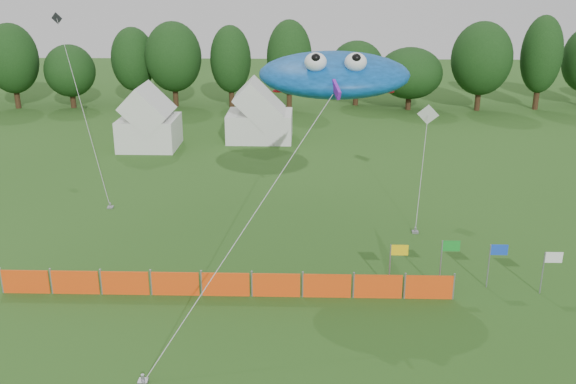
{
  "coord_description": "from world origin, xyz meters",
  "views": [
    {
      "loc": [
        0.59,
        -14.29,
        12.25
      ],
      "look_at": [
        0.0,
        6.0,
        5.2
      ],
      "focal_mm": 40.0,
      "sensor_mm": 36.0,
      "label": 1
    }
  ],
  "objects_px": {
    "tent_left": "(149,123)",
    "stingray_kite": "(334,73)",
    "barrier_fence": "(225,284)",
    "tent_right": "(260,117)"
  },
  "relations": [
    {
      "from": "tent_left",
      "to": "stingray_kite",
      "type": "bearing_deg",
      "value": -54.34
    },
    {
      "from": "barrier_fence",
      "to": "stingray_kite",
      "type": "xyz_separation_m",
      "value": [
        4.3,
        4.83,
        7.59
      ]
    },
    {
      "from": "tent_left",
      "to": "stingray_kite",
      "type": "height_order",
      "value": "stingray_kite"
    },
    {
      "from": "tent_left",
      "to": "tent_right",
      "type": "height_order",
      "value": "tent_left"
    },
    {
      "from": "tent_right",
      "to": "stingray_kite",
      "type": "xyz_separation_m",
      "value": [
        4.68,
        -19.91,
        6.34
      ]
    },
    {
      "from": "tent_left",
      "to": "tent_right",
      "type": "distance_m",
      "value": 8.21
    },
    {
      "from": "tent_right",
      "to": "barrier_fence",
      "type": "distance_m",
      "value": 24.78
    },
    {
      "from": "tent_right",
      "to": "stingray_kite",
      "type": "distance_m",
      "value": 21.41
    },
    {
      "from": "tent_left",
      "to": "barrier_fence",
      "type": "distance_m",
      "value": 23.76
    },
    {
      "from": "stingray_kite",
      "to": "barrier_fence",
      "type": "bearing_deg",
      "value": -131.71
    }
  ]
}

